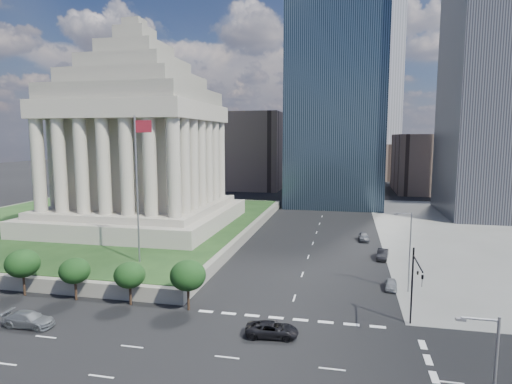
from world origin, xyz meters
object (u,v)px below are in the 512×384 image
(parked_sedan_near, at_px, (391,285))
(parked_sedan_mid, at_px, (383,254))
(traffic_signal_ne, at_px, (415,280))
(flagpole, at_px, (138,181))
(suv_grey, at_px, (29,319))
(pickup_truck, at_px, (272,329))
(street_lamp_north, at_px, (409,247))
(parked_sedan_far, at_px, (364,237))
(war_memorial, at_px, (138,125))

(parked_sedan_near, height_order, parked_sedan_mid, parked_sedan_mid)
(traffic_signal_ne, distance_m, parked_sedan_near, 12.72)
(flagpole, xyz_separation_m, suv_grey, (-3.39, -17.35, -12.35))
(pickup_truck, distance_m, suv_grey, 24.54)
(flagpole, bearing_deg, suv_grey, -101.07)
(flagpole, relative_size, suv_grey, 3.81)
(parked_sedan_near, bearing_deg, suv_grey, -148.16)
(suv_grey, bearing_deg, flagpole, -11.42)
(traffic_signal_ne, xyz_separation_m, pickup_truck, (-13.37, -4.00, -4.55))
(parked_sedan_mid, bearing_deg, street_lamp_north, -74.68)
(parked_sedan_near, bearing_deg, parked_sedan_far, 100.26)
(flagpole, relative_size, pickup_truck, 3.95)
(suv_grey, xyz_separation_m, parked_sedan_far, (34.22, 44.39, -0.00))
(flagpole, distance_m, parked_sedan_mid, 38.70)
(war_memorial, bearing_deg, flagpole, -63.11)
(street_lamp_north, bearing_deg, suv_grey, -154.54)
(war_memorial, relative_size, parked_sedan_mid, 8.66)
(flagpole, xyz_separation_m, parked_sedan_far, (30.83, 27.04, -12.35))
(traffic_signal_ne, relative_size, suv_grey, 1.52)
(street_lamp_north, xyz_separation_m, parked_sedan_near, (-1.83, 0.50, -5.05))
(war_memorial, xyz_separation_m, parked_sedan_far, (43.00, 3.04, -20.64))
(street_lamp_north, height_order, parked_sedan_near, street_lamp_north)
(street_lamp_north, height_order, parked_sedan_mid, street_lamp_north)
(parked_sedan_mid, bearing_deg, war_memorial, 177.22)
(suv_grey, bearing_deg, parked_sedan_mid, -48.72)
(traffic_signal_ne, xyz_separation_m, street_lamp_north, (0.83, 11.30, 0.41))
(flagpole, height_order, pickup_truck, flagpole)
(traffic_signal_ne, relative_size, parked_sedan_near, 2.22)
(war_memorial, xyz_separation_m, suv_grey, (8.78, -41.35, -20.64))
(flagpole, height_order, street_lamp_north, flagpole)
(flagpole, height_order, traffic_signal_ne, flagpole)
(street_lamp_north, relative_size, suv_grey, 1.91)
(flagpole, distance_m, suv_grey, 21.57)
(pickup_truck, relative_size, parked_sedan_mid, 1.12)
(flagpole, bearing_deg, street_lamp_north, 1.63)
(pickup_truck, relative_size, parked_sedan_near, 1.40)
(parked_sedan_near, height_order, parked_sedan_far, parked_sedan_far)
(traffic_signal_ne, bearing_deg, parked_sedan_far, 95.35)
(street_lamp_north, xyz_separation_m, parked_sedan_far, (-4.33, 26.04, -4.90))
(war_memorial, distance_m, traffic_signal_ne, 60.00)
(war_memorial, relative_size, traffic_signal_ne, 4.88)
(traffic_signal_ne, bearing_deg, war_memorial, 143.58)
(traffic_signal_ne, distance_m, street_lamp_north, 11.34)
(war_memorial, xyz_separation_m, flagpole, (12.17, -24.00, -8.29))
(flagpole, distance_m, pickup_truck, 28.25)
(parked_sedan_far, bearing_deg, war_memorial, -178.55)
(pickup_truck, relative_size, parked_sedan_far, 1.13)
(parked_sedan_near, bearing_deg, war_memorial, 158.36)
(suv_grey, xyz_separation_m, parked_sedan_mid, (36.72, 32.65, -0.02))
(parked_sedan_near, relative_size, parked_sedan_mid, 0.80)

